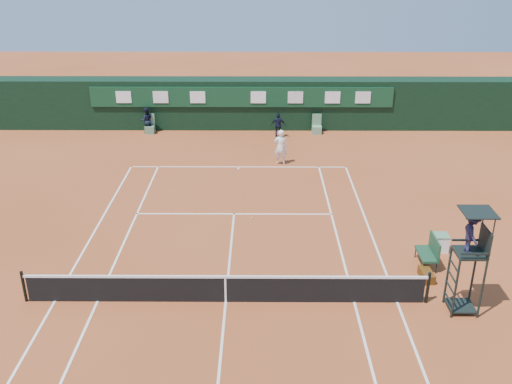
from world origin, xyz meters
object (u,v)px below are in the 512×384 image
player_bench (430,250)px  umpire_chair (471,241)px  cooler (440,242)px  player (281,147)px  tennis_net (225,288)px

player_bench → umpire_chair: bearing=-84.4°
umpire_chair → cooler: 4.35m
umpire_chair → player: 13.86m
tennis_net → umpire_chair: (7.35, -0.39, 1.95)m
cooler → player: (-5.63, 8.99, 0.59)m
player_bench → player: (-4.93, 10.08, 0.32)m
umpire_chair → player: size_ratio=1.86×
umpire_chair → player_bench: size_ratio=2.85×
tennis_net → cooler: size_ratio=20.00×
umpire_chair → player: (-5.19, 12.76, -1.54)m
umpire_chair → player_bench: (-0.26, 2.68, -1.86)m
umpire_chair → player_bench: bearing=95.6°
tennis_net → player_bench: bearing=17.9°
umpire_chair → cooler: (0.44, 3.77, -2.13)m
umpire_chair → player_bench: 3.27m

